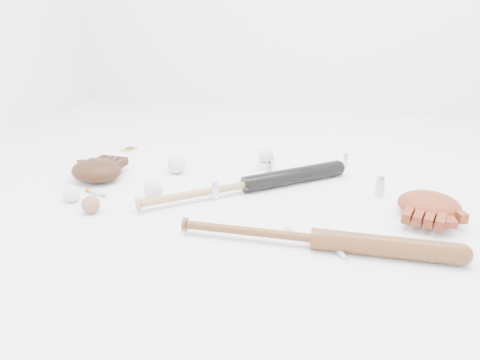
% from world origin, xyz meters
% --- Properties ---
extents(bat_dark, '(0.79, 0.64, 0.07)m').
position_xyz_m(bat_dark, '(0.01, 0.05, 0.03)').
color(bat_dark, black).
rests_on(bat_dark, ground).
extents(bat_wood, '(0.93, 0.07, 0.07)m').
position_xyz_m(bat_wood, '(0.31, -0.34, 0.03)').
color(bat_wood, brown).
rests_on(bat_wood, ground).
extents(glove_dark, '(0.28, 0.28, 0.09)m').
position_xyz_m(glove_dark, '(-0.65, 0.03, 0.05)').
color(glove_dark, '#341D0E').
rests_on(glove_dark, ground).
extents(glove_tan, '(0.33, 0.33, 0.10)m').
position_xyz_m(glove_tan, '(0.70, -0.02, 0.05)').
color(glove_tan, maroon).
rests_on(glove_tan, ground).
extents(trading_card, '(0.08, 0.09, 0.00)m').
position_xyz_m(trading_card, '(-0.70, 0.45, 0.00)').
color(trading_card, gold).
rests_on(trading_card, ground).
extents(pedestal, '(0.07, 0.07, 0.04)m').
position_xyz_m(pedestal, '(0.04, 0.33, 0.02)').
color(pedestal, white).
rests_on(pedestal, ground).
extents(baseball_on_pedestal, '(0.07, 0.07, 0.07)m').
position_xyz_m(baseball_on_pedestal, '(0.04, 0.33, 0.07)').
color(baseball_on_pedestal, silver).
rests_on(baseball_on_pedestal, pedestal).
extents(baseball_left, '(0.07, 0.07, 0.07)m').
position_xyz_m(baseball_left, '(-0.64, -0.19, 0.03)').
color(baseball_left, silver).
rests_on(baseball_left, ground).
extents(baseball_upper, '(0.08, 0.08, 0.08)m').
position_xyz_m(baseball_upper, '(-0.34, 0.19, 0.04)').
color(baseball_upper, silver).
rests_on(baseball_upper, ground).
extents(baseball_mid, '(0.08, 0.08, 0.08)m').
position_xyz_m(baseball_mid, '(-0.34, -0.09, 0.04)').
color(baseball_mid, silver).
rests_on(baseball_mid, ground).
extents(baseball_aged, '(0.07, 0.07, 0.07)m').
position_xyz_m(baseball_aged, '(-0.51, -0.27, 0.03)').
color(baseball_aged, '#8B6042').
rests_on(baseball_aged, ground).
extents(syringe_0, '(0.15, 0.07, 0.02)m').
position_xyz_m(syringe_0, '(-0.57, -0.11, 0.01)').
color(syringe_0, '#ADBCC6').
rests_on(syringe_0, ground).
extents(syringe_1, '(0.13, 0.12, 0.02)m').
position_xyz_m(syringe_1, '(0.24, -0.26, 0.01)').
color(syringe_1, '#ADBCC6').
rests_on(syringe_1, ground).
extents(syringe_2, '(0.09, 0.14, 0.02)m').
position_xyz_m(syringe_2, '(0.28, 0.40, 0.01)').
color(syringe_2, '#ADBCC6').
rests_on(syringe_2, ground).
extents(syringe_3, '(0.10, 0.14, 0.02)m').
position_xyz_m(syringe_3, '(0.39, -0.35, 0.01)').
color(syringe_3, '#ADBCC6').
rests_on(syringe_3, ground).
extents(vial_0, '(0.02, 0.02, 0.06)m').
position_xyz_m(vial_0, '(0.40, 0.45, 0.03)').
color(vial_0, silver).
rests_on(vial_0, ground).
extents(vial_1, '(0.02, 0.02, 0.06)m').
position_xyz_m(vial_1, '(0.06, 0.37, 0.03)').
color(vial_1, silver).
rests_on(vial_1, ground).
extents(vial_2, '(0.03, 0.03, 0.08)m').
position_xyz_m(vial_2, '(0.07, 0.24, 0.04)').
color(vial_2, silver).
rests_on(vial_2, ground).
extents(vial_3, '(0.04, 0.04, 0.08)m').
position_xyz_m(vial_3, '(0.54, 0.13, 0.04)').
color(vial_3, silver).
rests_on(vial_3, ground).
extents(vial_4, '(0.03, 0.03, 0.07)m').
position_xyz_m(vial_4, '(-0.10, -0.05, 0.04)').
color(vial_4, silver).
rests_on(vial_4, ground).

